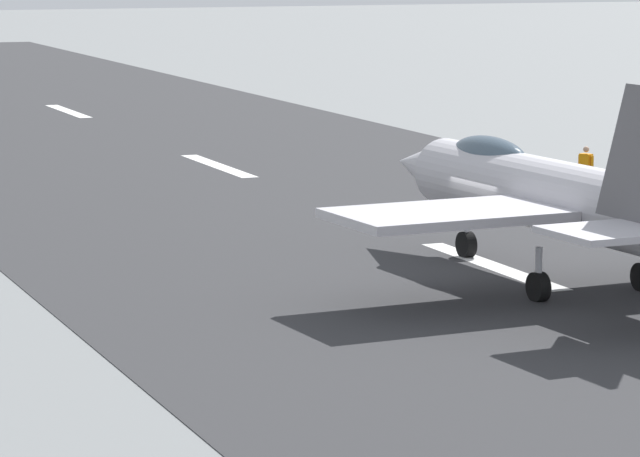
{
  "coord_description": "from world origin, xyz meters",
  "views": [
    {
      "loc": [
        -44.01,
        22.62,
        8.96
      ],
      "look_at": [
        -4.36,
        7.09,
        2.2
      ],
      "focal_mm": 101.19,
      "sensor_mm": 36.0,
      "label": 1
    }
  ],
  "objects": [
    {
      "name": "ground_plane",
      "position": [
        0.0,
        0.0,
        0.0
      ],
      "size": [
        400.0,
        400.0,
        0.0
      ],
      "primitive_type": "plane",
      "color": "slate"
    },
    {
      "name": "runway_strip",
      "position": [
        -0.02,
        0.0,
        0.01
      ],
      "size": [
        240.0,
        26.0,
        0.02
      ],
      "color": "#2E2F31",
      "rests_on": "ground"
    },
    {
      "name": "fighter_jet",
      "position": [
        -2.54,
        -0.27,
        2.44
      ],
      "size": [
        16.35,
        13.51,
        5.63
      ],
      "color": "#B6B3BB",
      "rests_on": "ground"
    },
    {
      "name": "crew_person",
      "position": [
        12.92,
        -10.06,
        0.84
      ],
      "size": [
        0.66,
        0.41,
        1.67
      ],
      "color": "#1E2338",
      "rests_on": "ground"
    },
    {
      "name": "marker_cone_far",
      "position": [
        23.2,
        -11.92,
        0.28
      ],
      "size": [
        0.44,
        0.44,
        0.55
      ],
      "primitive_type": "cone",
      "color": "orange",
      "rests_on": "ground"
    }
  ]
}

